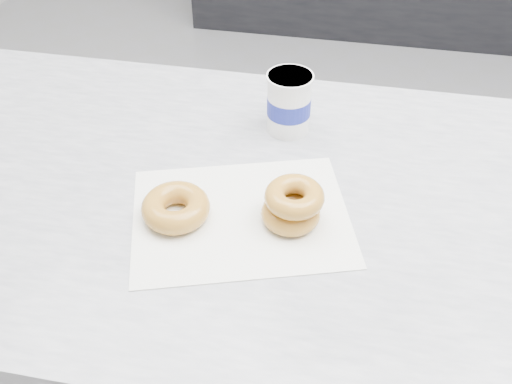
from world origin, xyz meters
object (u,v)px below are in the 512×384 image
(donut_stack, at_px, (292,205))
(coffee_cup, at_px, (289,102))
(donut_single, at_px, (176,207))
(counter, at_px, (431,375))

(donut_stack, distance_m, coffee_cup, 0.25)
(donut_single, distance_m, donut_stack, 0.18)
(counter, xyz_separation_m, donut_stack, (-0.31, -0.05, 0.48))
(counter, relative_size, donut_single, 28.24)
(donut_stack, bearing_deg, counter, 9.67)
(donut_single, height_order, coffee_cup, coffee_cup)
(coffee_cup, bearing_deg, counter, -29.07)
(counter, height_order, donut_stack, donut_stack)
(counter, distance_m, coffee_cup, 0.64)
(donut_stack, bearing_deg, donut_single, -171.89)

